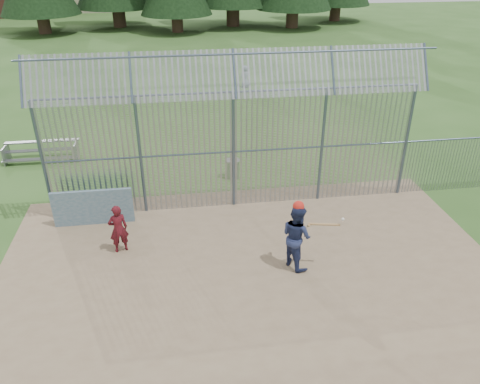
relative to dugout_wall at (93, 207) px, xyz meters
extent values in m
plane|color=#2D511E|center=(4.60, -2.90, -0.62)|extent=(120.00, 120.00, 0.00)
cube|color=#756047|center=(4.60, -3.40, -0.61)|extent=(14.00, 10.00, 0.02)
cube|color=#38566B|center=(0.00, 0.00, 0.00)|extent=(2.50, 0.12, 1.20)
imported|color=navy|center=(5.86, -3.04, 0.36)|extent=(1.06, 1.15, 1.91)
imported|color=maroon|center=(0.94, -1.65, 0.16)|extent=(0.63, 0.51, 1.51)
imported|color=slate|center=(7.23, 15.18, 0.06)|extent=(0.76, 0.61, 1.35)
sphere|color=red|center=(5.86, -3.04, 1.29)|extent=(0.31, 0.31, 0.31)
cylinder|color=#AA7F4C|center=(6.56, -3.19, 0.76)|extent=(0.85, 0.23, 0.07)
sphere|color=#AA7F4C|center=(6.13, -3.19, 0.76)|extent=(0.09, 0.09, 0.09)
sphere|color=white|center=(7.02, -3.31, 0.96)|extent=(0.09, 0.09, 0.09)
cylinder|color=gray|center=(4.84, 2.72, -0.27)|extent=(0.52, 0.52, 0.70)
cylinder|color=#9EA0A5|center=(4.84, 2.72, 0.10)|extent=(0.56, 0.56, 0.05)
sphere|color=#9EA0A5|center=(4.84, 2.72, 0.15)|extent=(0.10, 0.10, 0.10)
cube|color=slate|center=(-2.81, 5.11, -0.42)|extent=(3.00, 0.25, 0.05)
cube|color=slate|center=(-2.81, 5.46, -0.17)|extent=(3.00, 0.25, 0.05)
cube|color=slate|center=(-2.81, 5.81, 0.08)|extent=(3.00, 0.25, 0.05)
cube|color=slate|center=(-4.21, 5.46, -0.27)|extent=(0.06, 0.90, 0.70)
cube|color=slate|center=(-1.41, 5.46, -0.27)|extent=(0.06, 0.90, 0.70)
cylinder|color=#47566B|center=(-1.40, 0.60, 1.38)|extent=(0.10, 0.10, 4.00)
cylinder|color=#47566B|center=(1.60, 0.60, 1.38)|extent=(0.10, 0.10, 4.00)
cylinder|color=#47566B|center=(4.60, 0.60, 1.38)|extent=(0.10, 0.10, 4.00)
cylinder|color=#47566B|center=(7.60, 0.60, 1.38)|extent=(0.10, 0.10, 4.00)
cylinder|color=#47566B|center=(10.60, 0.60, 1.38)|extent=(0.10, 0.10, 4.00)
cylinder|color=#47566B|center=(4.60, 0.60, 3.38)|extent=(12.00, 0.07, 0.07)
cylinder|color=#47566B|center=(4.60, 0.60, 1.38)|extent=(12.00, 0.06, 0.06)
cube|color=gray|center=(4.60, 0.60, 1.38)|extent=(12.00, 0.02, 4.00)
cube|color=gray|center=(4.60, 0.23, 4.03)|extent=(12.00, 0.77, 1.31)
cylinder|color=#47566B|center=(10.60, 0.60, 0.38)|extent=(0.08, 0.08, 2.00)
cylinder|color=#332319|center=(-9.40, 37.10, 0.91)|extent=(1.19, 1.19, 3.06)
cylinder|color=#332319|center=(-2.40, 40.10, 1.09)|extent=(1.33, 1.33, 3.42)
cylinder|color=#332319|center=(3.60, 36.10, 0.82)|extent=(1.12, 1.12, 2.88)
cylinder|color=#332319|center=(9.60, 39.10, 1.18)|extent=(1.40, 1.40, 3.60)
cylinder|color=#332319|center=(15.60, 37.10, 1.00)|extent=(1.26, 1.26, 3.24)
cylinder|color=#332319|center=(21.60, 41.10, 0.91)|extent=(1.19, 1.19, 3.06)
camera|label=1|loc=(2.80, -13.40, 7.48)|focal=35.00mm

